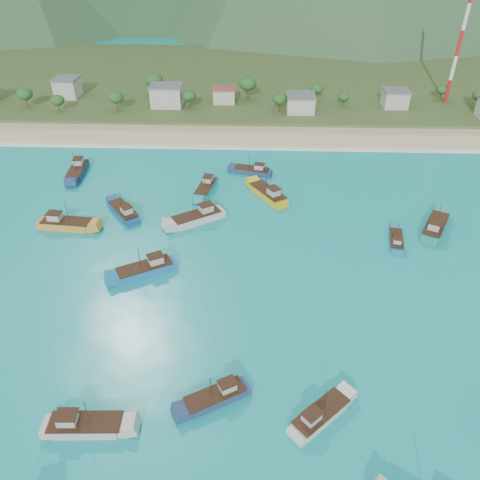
{
  "coord_description": "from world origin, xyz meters",
  "views": [
    {
      "loc": [
        3.76,
        -57.97,
        55.58
      ],
      "look_at": [
        0.96,
        18.0,
        3.0
      ],
      "focal_mm": 35.0,
      "sensor_mm": 36.0,
      "label": 1
    }
  ],
  "objects_px": {
    "boat_3": "(268,194)",
    "boat_7": "(396,241)",
    "boat_8": "(435,228)",
    "boat_23": "(198,218)",
    "boat_4": "(206,189)",
    "boat_15": "(146,270)",
    "boat_25": "(216,397)",
    "radio_tower": "(463,30)",
    "boat_9": "(252,171)",
    "boat_5": "(85,426)",
    "boat_6": "(320,416)",
    "boat_18": "(124,212)",
    "boat_0": "(66,224)",
    "boat_24": "(78,171)"
  },
  "relations": [
    {
      "from": "boat_6",
      "to": "boat_25",
      "type": "xyz_separation_m",
      "value": [
        -14.08,
        2.44,
        -0.01
      ]
    },
    {
      "from": "boat_9",
      "to": "boat_24",
      "type": "relative_size",
      "value": 0.87
    },
    {
      "from": "radio_tower",
      "to": "boat_6",
      "type": "height_order",
      "value": "radio_tower"
    },
    {
      "from": "boat_8",
      "to": "boat_4",
      "type": "bearing_deg",
      "value": -168.78
    },
    {
      "from": "boat_8",
      "to": "radio_tower",
      "type": "bearing_deg",
      "value": 99.71
    },
    {
      "from": "boat_15",
      "to": "boat_25",
      "type": "distance_m",
      "value": 31.81
    },
    {
      "from": "boat_23",
      "to": "boat_24",
      "type": "distance_m",
      "value": 40.38
    },
    {
      "from": "boat_4",
      "to": "boat_24",
      "type": "relative_size",
      "value": 0.91
    },
    {
      "from": "boat_15",
      "to": "boat_25",
      "type": "xyz_separation_m",
      "value": [
        15.49,
        -27.78,
        -0.21
      ]
    },
    {
      "from": "boat_4",
      "to": "boat_6",
      "type": "relative_size",
      "value": 1.2
    },
    {
      "from": "boat_15",
      "to": "boat_18",
      "type": "bearing_deg",
      "value": -4.7
    },
    {
      "from": "boat_4",
      "to": "boat_15",
      "type": "bearing_deg",
      "value": 86.69
    },
    {
      "from": "boat_6",
      "to": "boat_25",
      "type": "relative_size",
      "value": 0.94
    },
    {
      "from": "radio_tower",
      "to": "boat_23",
      "type": "height_order",
      "value": "radio_tower"
    },
    {
      "from": "boat_3",
      "to": "boat_7",
      "type": "xyz_separation_m",
      "value": [
        26.17,
        -18.09,
        -0.4
      ]
    },
    {
      "from": "boat_4",
      "to": "boat_9",
      "type": "relative_size",
      "value": 1.05
    },
    {
      "from": "boat_3",
      "to": "boat_23",
      "type": "distance_m",
      "value": 19.28
    },
    {
      "from": "boat_8",
      "to": "boat_18",
      "type": "distance_m",
      "value": 68.27
    },
    {
      "from": "boat_18",
      "to": "boat_9",
      "type": "bearing_deg",
      "value": 0.39
    },
    {
      "from": "boat_5",
      "to": "boat_24",
      "type": "xyz_separation_m",
      "value": [
        -24.9,
        73.48,
        0.11
      ]
    },
    {
      "from": "boat_18",
      "to": "boat_25",
      "type": "height_order",
      "value": "boat_18"
    },
    {
      "from": "boat_3",
      "to": "boat_6",
      "type": "relative_size",
      "value": 1.32
    },
    {
      "from": "boat_5",
      "to": "boat_25",
      "type": "height_order",
      "value": "boat_5"
    },
    {
      "from": "boat_9",
      "to": "boat_8",
      "type": "bearing_deg",
      "value": -108.95
    },
    {
      "from": "radio_tower",
      "to": "boat_8",
      "type": "relative_size",
      "value": 3.91
    },
    {
      "from": "boat_3",
      "to": "boat_4",
      "type": "distance_m",
      "value": 15.46
    },
    {
      "from": "boat_9",
      "to": "boat_15",
      "type": "distance_m",
      "value": 46.86
    },
    {
      "from": "boat_4",
      "to": "boat_18",
      "type": "relative_size",
      "value": 1.03
    },
    {
      "from": "boat_3",
      "to": "boat_9",
      "type": "distance_m",
      "value": 13.4
    },
    {
      "from": "boat_7",
      "to": "boat_25",
      "type": "distance_m",
      "value": 52.21
    },
    {
      "from": "boat_15",
      "to": "boat_0",
      "type": "bearing_deg",
      "value": 24.92
    },
    {
      "from": "boat_3",
      "to": "radio_tower",
      "type": "bearing_deg",
      "value": 13.66
    },
    {
      "from": "boat_0",
      "to": "boat_7",
      "type": "bearing_deg",
      "value": 92.4
    },
    {
      "from": "boat_18",
      "to": "boat_8",
      "type": "bearing_deg",
      "value": -40.51
    },
    {
      "from": "boat_3",
      "to": "boat_24",
      "type": "distance_m",
      "value": 50.83
    },
    {
      "from": "boat_7",
      "to": "boat_4",
      "type": "bearing_deg",
      "value": 164.49
    },
    {
      "from": "boat_0",
      "to": "boat_5",
      "type": "relative_size",
      "value": 1.12
    },
    {
      "from": "boat_3",
      "to": "boat_8",
      "type": "height_order",
      "value": "boat_3"
    },
    {
      "from": "boat_23",
      "to": "boat_4",
      "type": "bearing_deg",
      "value": -34.95
    },
    {
      "from": "boat_0",
      "to": "boat_18",
      "type": "bearing_deg",
      "value": 121.46
    },
    {
      "from": "radio_tower",
      "to": "boat_18",
      "type": "height_order",
      "value": "radio_tower"
    },
    {
      "from": "boat_5",
      "to": "boat_6",
      "type": "height_order",
      "value": "boat_5"
    },
    {
      "from": "boat_4",
      "to": "boat_9",
      "type": "xyz_separation_m",
      "value": [
        11.23,
        10.11,
        -0.06
      ]
    },
    {
      "from": "boat_7",
      "to": "boat_15",
      "type": "xyz_separation_m",
      "value": [
        -49.59,
        -11.75,
        0.34
      ]
    },
    {
      "from": "boat_8",
      "to": "boat_23",
      "type": "relative_size",
      "value": 1.01
    },
    {
      "from": "boat_3",
      "to": "boat_0",
      "type": "bearing_deg",
      "value": 165.4
    },
    {
      "from": "boat_6",
      "to": "boat_25",
      "type": "height_order",
      "value": "boat_6"
    },
    {
      "from": "boat_5",
      "to": "boat_6",
      "type": "bearing_deg",
      "value": 92.59
    },
    {
      "from": "radio_tower",
      "to": "boat_4",
      "type": "xyz_separation_m",
      "value": [
        -78.43,
        -64.85,
        -24.67
      ]
    },
    {
      "from": "boat_6",
      "to": "boat_23",
      "type": "bearing_deg",
      "value": 161.79
    }
  ]
}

